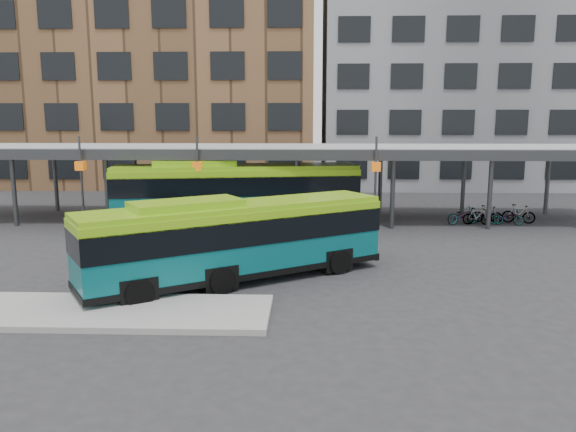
# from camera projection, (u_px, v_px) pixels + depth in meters

# --- Properties ---
(ground) EXTENTS (120.00, 120.00, 0.00)m
(ground) POSITION_uv_depth(u_px,v_px,m) (232.00, 286.00, 19.31)
(ground) COLOR #28282B
(ground) RESTS_ON ground
(boarding_island) EXTENTS (14.00, 3.00, 0.18)m
(boarding_island) POSITION_uv_depth(u_px,v_px,m) (33.00, 311.00, 16.52)
(boarding_island) COLOR gray
(boarding_island) RESTS_ON ground
(canopy) EXTENTS (40.00, 6.53, 4.80)m
(canopy) POSITION_uv_depth(u_px,v_px,m) (260.00, 151.00, 31.31)
(canopy) COLOR #999B9E
(canopy) RESTS_ON ground
(building_brick) EXTENTS (26.00, 14.00, 22.00)m
(building_brick) POSITION_uv_depth(u_px,v_px,m) (165.00, 57.00, 49.26)
(building_brick) COLOR brown
(building_brick) RESTS_ON ground
(building_grey) EXTENTS (24.00, 14.00, 20.00)m
(building_grey) POSITION_uv_depth(u_px,v_px,m) (463.00, 68.00, 48.55)
(building_grey) COLOR slate
(building_grey) RESTS_ON ground
(bus_front) EXTENTS (10.47, 7.87, 3.02)m
(bus_front) POSITION_uv_depth(u_px,v_px,m) (236.00, 238.00, 19.64)
(bus_front) COLOR #08565B
(bus_front) RESTS_ON ground
(bus_rear) EXTENTS (13.14, 4.76, 3.55)m
(bus_rear) POSITION_uv_depth(u_px,v_px,m) (236.00, 191.00, 29.92)
(bus_rear) COLOR #08565B
(bus_rear) RESTS_ON ground
(bike_rack) EXTENTS (5.02, 1.57, 1.04)m
(bike_rack) POSITION_uv_depth(u_px,v_px,m) (489.00, 215.00, 30.55)
(bike_rack) COLOR slate
(bike_rack) RESTS_ON ground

